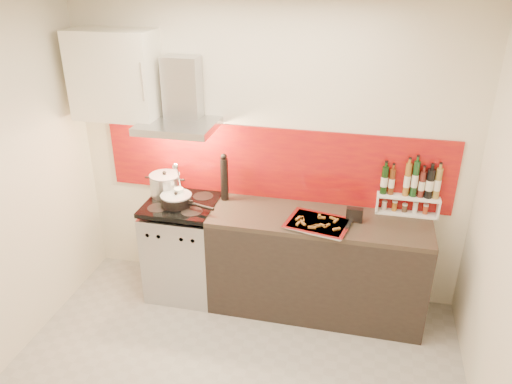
% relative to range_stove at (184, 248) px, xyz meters
% --- Properties ---
extents(ceiling, '(3.40, 2.80, 0.02)m').
position_rel_range_stove_xyz_m(ceiling, '(0.70, -1.10, 2.16)').
color(ceiling, white).
rests_on(ceiling, back_wall).
extents(back_wall, '(3.40, 0.02, 2.60)m').
position_rel_range_stove_xyz_m(back_wall, '(0.70, 0.30, 0.86)').
color(back_wall, silver).
rests_on(back_wall, ground).
extents(backsplash, '(3.00, 0.02, 0.64)m').
position_rel_range_stove_xyz_m(backsplash, '(0.75, 0.29, 0.78)').
color(backsplash, maroon).
rests_on(backsplash, back_wall).
extents(range_stove, '(0.60, 0.60, 0.91)m').
position_rel_range_stove_xyz_m(range_stove, '(0.00, 0.00, 0.00)').
color(range_stove, '#B7B7BA').
rests_on(range_stove, ground).
extents(counter, '(1.80, 0.60, 0.90)m').
position_rel_range_stove_xyz_m(counter, '(1.20, 0.00, 0.01)').
color(counter, black).
rests_on(counter, ground).
extents(range_hood, '(0.62, 0.50, 0.61)m').
position_rel_range_stove_xyz_m(range_hood, '(0.00, 0.14, 1.30)').
color(range_hood, '#B7B7BA').
rests_on(range_hood, back_wall).
extents(upper_cabinet, '(0.70, 0.35, 0.72)m').
position_rel_range_stove_xyz_m(upper_cabinet, '(-0.55, 0.13, 1.51)').
color(upper_cabinet, white).
rests_on(upper_cabinet, back_wall).
extents(stock_pot, '(0.27, 0.27, 0.23)m').
position_rel_range_stove_xyz_m(stock_pot, '(-0.18, 0.11, 0.57)').
color(stock_pot, '#B7B7BA').
rests_on(stock_pot, range_stove).
extents(saute_pan, '(0.50, 0.26, 0.12)m').
position_rel_range_stove_xyz_m(saute_pan, '(-0.01, -0.05, 0.52)').
color(saute_pan, black).
rests_on(saute_pan, range_stove).
extents(utensil_jar, '(0.08, 0.12, 0.39)m').
position_rel_range_stove_xyz_m(utensil_jar, '(-0.01, -0.00, 0.58)').
color(utensil_jar, silver).
rests_on(utensil_jar, range_stove).
extents(pepper_mill, '(0.07, 0.07, 0.43)m').
position_rel_range_stove_xyz_m(pepper_mill, '(0.35, 0.16, 0.67)').
color(pepper_mill, black).
rests_on(pepper_mill, counter).
extents(step_shelf, '(0.50, 0.14, 0.47)m').
position_rel_range_stove_xyz_m(step_shelf, '(1.90, 0.24, 0.66)').
color(step_shelf, white).
rests_on(step_shelf, counter).
extents(caddy_box, '(0.13, 0.06, 0.11)m').
position_rel_range_stove_xyz_m(caddy_box, '(1.47, 0.01, 0.52)').
color(caddy_box, black).
rests_on(caddy_box, counter).
extents(baking_tray, '(0.55, 0.46, 0.03)m').
position_rel_range_stove_xyz_m(baking_tray, '(1.20, -0.12, 0.47)').
color(baking_tray, silver).
rests_on(baking_tray, counter).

